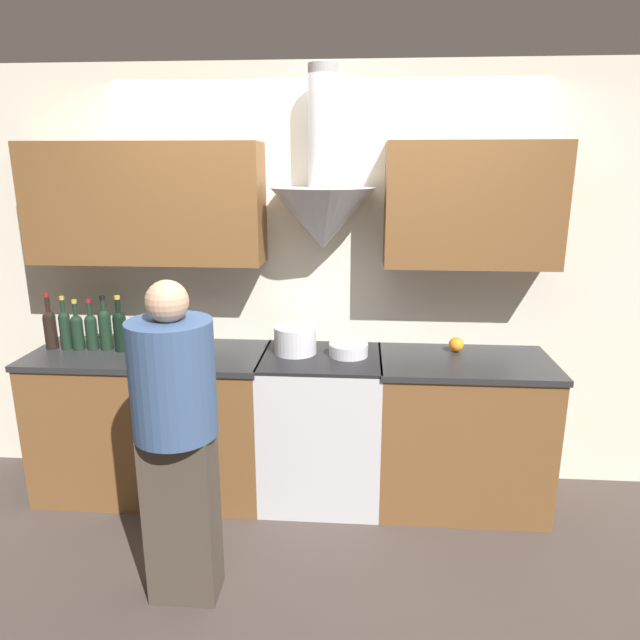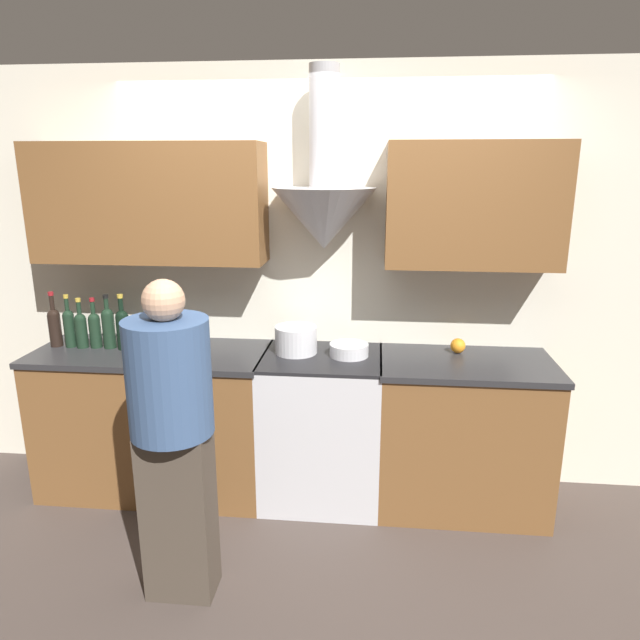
% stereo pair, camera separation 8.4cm
% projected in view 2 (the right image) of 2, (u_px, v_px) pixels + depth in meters
% --- Properties ---
extents(ground_plane, '(12.00, 12.00, 0.00)m').
position_uv_depth(ground_plane, '(317.00, 522.00, 3.33)').
color(ground_plane, '#423833').
extents(wall_back, '(8.40, 0.61, 2.60)m').
position_uv_depth(wall_back, '(314.00, 258.00, 3.50)').
color(wall_back, silver).
rests_on(wall_back, ground_plane).
extents(counter_left, '(1.42, 0.62, 0.92)m').
position_uv_depth(counter_left, '(156.00, 420.00, 3.60)').
color(counter_left, brown).
rests_on(counter_left, ground_plane).
extents(counter_right, '(1.01, 0.62, 0.92)m').
position_uv_depth(counter_right, '(462.00, 434.00, 3.42)').
color(counter_right, brown).
rests_on(counter_right, ground_plane).
extents(stove_range, '(0.71, 0.60, 0.92)m').
position_uv_depth(stove_range, '(322.00, 427.00, 3.50)').
color(stove_range, silver).
rests_on(stove_range, ground_plane).
extents(wine_bottle_0, '(0.08, 0.08, 0.35)m').
position_uv_depth(wine_bottle_0, '(55.00, 325.00, 3.54)').
color(wine_bottle_0, black).
rests_on(wine_bottle_0, counter_left).
extents(wine_bottle_1, '(0.07, 0.07, 0.33)m').
position_uv_depth(wine_bottle_1, '(69.00, 326.00, 3.52)').
color(wine_bottle_1, black).
rests_on(wine_bottle_1, counter_left).
extents(wine_bottle_2, '(0.07, 0.07, 0.31)m').
position_uv_depth(wine_bottle_2, '(81.00, 328.00, 3.51)').
color(wine_bottle_2, black).
rests_on(wine_bottle_2, counter_left).
extents(wine_bottle_3, '(0.07, 0.07, 0.31)m').
position_uv_depth(wine_bottle_3, '(95.00, 328.00, 3.51)').
color(wine_bottle_3, black).
rests_on(wine_bottle_3, counter_left).
extents(wine_bottle_4, '(0.08, 0.08, 0.34)m').
position_uv_depth(wine_bottle_4, '(108.00, 326.00, 3.50)').
color(wine_bottle_4, black).
rests_on(wine_bottle_4, counter_left).
extents(wine_bottle_5, '(0.08, 0.08, 0.34)m').
position_uv_depth(wine_bottle_5, '(123.00, 327.00, 3.48)').
color(wine_bottle_5, black).
rests_on(wine_bottle_5, counter_left).
extents(stock_pot, '(0.25, 0.25, 0.16)m').
position_uv_depth(stock_pot, '(296.00, 340.00, 3.42)').
color(stock_pot, silver).
rests_on(stock_pot, stove_range).
extents(mixing_bowl, '(0.23, 0.23, 0.07)m').
position_uv_depth(mixing_bowl, '(349.00, 350.00, 3.38)').
color(mixing_bowl, silver).
rests_on(mixing_bowl, stove_range).
extents(orange_fruit, '(0.09, 0.09, 0.09)m').
position_uv_depth(orange_fruit, '(458.00, 346.00, 3.43)').
color(orange_fruit, orange).
rests_on(orange_fruit, counter_right).
extents(person_foreground_left, '(0.38, 0.38, 1.56)m').
position_uv_depth(person_foreground_left, '(173.00, 432.00, 2.59)').
color(person_foreground_left, '#473D33').
rests_on(person_foreground_left, ground_plane).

